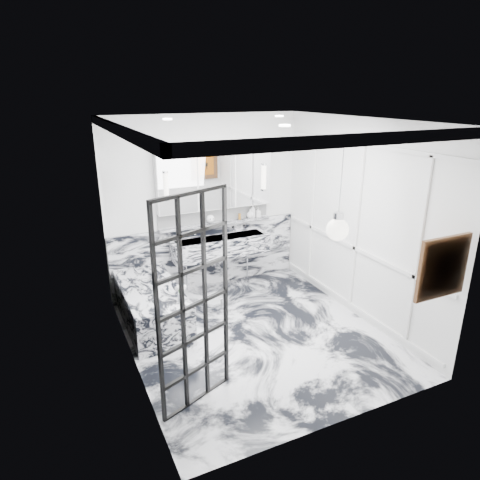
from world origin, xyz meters
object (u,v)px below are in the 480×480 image
bathtub (152,305)px  crittall_door (194,305)px  trough_sink (220,246)px  mirror_cabinet (215,178)px

bathtub → crittall_door: bearing=-88.6°
crittall_door → trough_sink: 2.78m
trough_sink → bathtub: trough_sink is taller
crittall_door → bathtub: 1.97m
crittall_door → mirror_cabinet: (1.28, 2.61, 0.70)m
crittall_door → trough_sink: size_ratio=1.40×
crittall_door → mirror_cabinet: bearing=41.5°
trough_sink → mirror_cabinet: 1.10m
trough_sink → crittall_door: bearing=-117.8°
trough_sink → mirror_cabinet: bearing=90.0°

